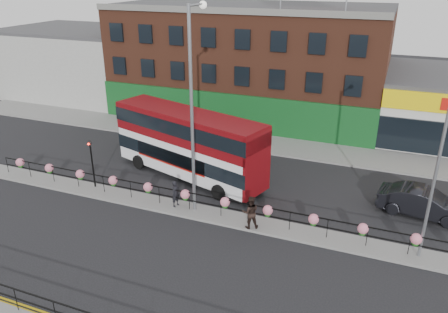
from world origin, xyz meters
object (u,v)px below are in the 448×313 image
at_px(car, 423,203).
at_px(pedestrian_a, 176,194).
at_px(lamp_column_east, 441,148).
at_px(double_decker_bus, 189,138).
at_px(lamp_column_west, 194,95).
at_px(pedestrian_b, 250,212).

bearing_deg(car, pedestrian_a, 116.32).
distance_m(car, pedestrian_a, 14.36).
bearing_deg(lamp_column_east, car, 87.14).
bearing_deg(double_decker_bus, lamp_column_west, -59.02).
height_order(double_decker_bus, car, double_decker_bus).
bearing_deg(pedestrian_b, double_decker_bus, -63.75).
relative_size(double_decker_bus, car, 2.24).
relative_size(car, pedestrian_a, 3.22).
distance_m(double_decker_bus, pedestrian_b, 7.89).
xyz_separation_m(double_decker_bus, lamp_column_east, (14.55, -3.98, 2.97)).
xyz_separation_m(pedestrian_a, lamp_column_east, (13.43, 0.22, 4.85)).
xyz_separation_m(double_decker_bus, pedestrian_b, (5.98, -4.84, -1.74)).
xyz_separation_m(pedestrian_b, lamp_column_west, (-3.67, 0.99, 5.88)).
distance_m(double_decker_bus, lamp_column_east, 15.37).
height_order(car, lamp_column_west, lamp_column_west).
relative_size(pedestrian_a, lamp_column_east, 0.17).
distance_m(double_decker_bus, car, 14.90).
bearing_deg(pedestrian_a, lamp_column_west, -59.13).
bearing_deg(lamp_column_west, double_decker_bus, 120.98).
bearing_deg(pedestrian_b, lamp_column_west, -39.83).
height_order(pedestrian_a, lamp_column_west, lamp_column_west).
distance_m(double_decker_bus, lamp_column_west, 6.11).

